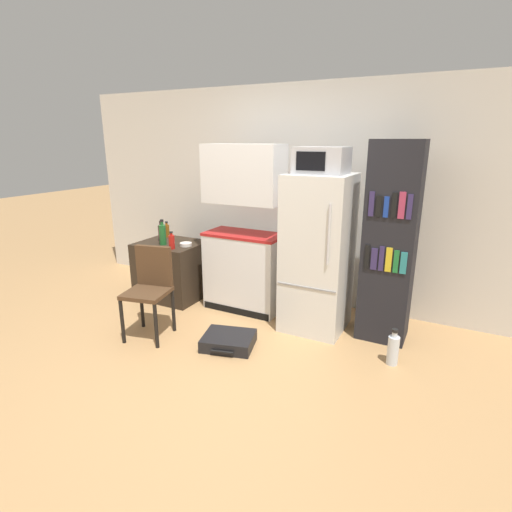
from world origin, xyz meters
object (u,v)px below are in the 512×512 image
bottle_amber_beer (167,230)px  kitchen_hutch (244,237)px  bookshelf (390,244)px  bottle_ketchup_red (172,242)px  suitcase_large_flat (229,341)px  bottle_wine_dark (161,232)px  bottle_green_tall (163,234)px  bowl (186,244)px  side_table (172,270)px  microwave (322,160)px  chair (150,283)px  refrigerator (318,254)px  water_bottle_front (393,349)px

bottle_amber_beer → kitchen_hutch: bearing=-5.1°
kitchen_hutch → bottle_amber_beer: (-1.21, 0.11, -0.08)m
bookshelf → bottle_ketchup_red: 2.40m
bottle_ketchup_red → suitcase_large_flat: bearing=-27.3°
bottle_wine_dark → suitcase_large_flat: 1.83m
bottle_green_tall → bowl: size_ratio=2.17×
suitcase_large_flat → bottle_wine_dark: bearing=135.9°
side_table → bookshelf: bookshelf is taller
kitchen_hutch → bottle_green_tall: (-1.00, -0.22, -0.03)m
kitchen_hutch → microwave: size_ratio=3.90×
microwave → chair: size_ratio=0.53×
bottle_ketchup_red → chair: size_ratio=0.23×
microwave → bottle_green_tall: size_ratio=1.57×
kitchen_hutch → bookshelf: (1.58, 0.02, 0.10)m
bottle_green_tall → bottle_ketchup_red: bearing=-25.3°
side_table → kitchen_hutch: bearing=6.1°
side_table → bottle_ketchup_red: (0.20, -0.22, 0.44)m
bottle_amber_beer → bottle_wine_dark: (0.07, -0.19, 0.02)m
bookshelf → suitcase_large_flat: size_ratio=3.42×
microwave → bowl: microwave is taller
kitchen_hutch → suitcase_large_flat: bearing=-70.6°
side_table → kitchen_hutch: (0.98, 0.10, 0.51)m
side_table → bookshelf: (2.57, 0.13, 0.61)m
kitchen_hutch → bottle_amber_beer: kitchen_hutch is taller
bottle_green_tall → chair: 0.96m
kitchen_hutch → refrigerator: (0.91, -0.09, -0.06)m
water_bottle_front → bottle_wine_dark: bearing=172.0°
side_table → chair: chair is taller
refrigerator → water_bottle_front: 1.16m
chair → bowl: bearing=90.6°
bottle_amber_beer → bottle_wine_dark: 0.20m
side_table → bottle_ketchup_red: 0.53m
water_bottle_front → bottle_green_tall: bearing=174.5°
kitchen_hutch → chair: size_ratio=2.08×
bottle_amber_beer → bottle_ketchup_red: bottle_ketchup_red is taller
kitchen_hutch → suitcase_large_flat: 1.24m
bookshelf → bottle_green_tall: bookshelf is taller
refrigerator → bottle_amber_beer: 2.12m
microwave → suitcase_large_flat: 1.95m
bottle_green_tall → suitcase_large_flat: size_ratio=0.54×
refrigerator → bowl: (-1.62, -0.06, -0.08)m
microwave → bottle_wine_dark: microwave is taller
microwave → bottle_green_tall: (-1.90, -0.13, -0.90)m
kitchen_hutch → water_bottle_front: bearing=-15.5°
bottle_amber_beer → bowl: bearing=-27.6°
side_table → bottle_wine_dark: (-0.16, 0.02, 0.46)m
bottle_ketchup_red → bottle_wine_dark: bottle_wine_dark is taller
suitcase_large_flat → bottle_amber_beer: bearing=131.7°
kitchen_hutch → microwave: 1.26m
bookshelf → bottle_ketchup_red: bookshelf is taller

